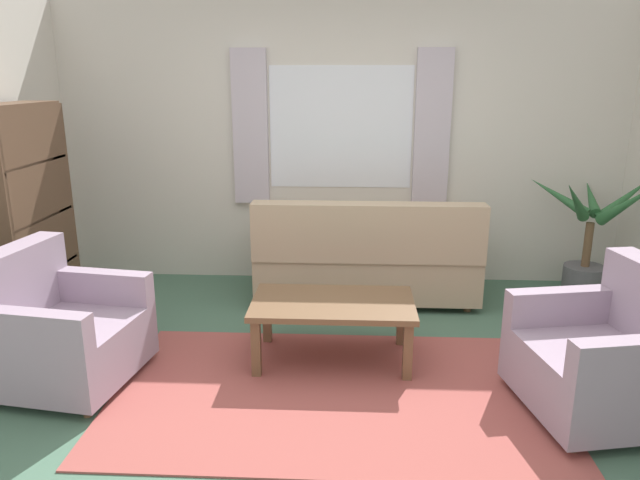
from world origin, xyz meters
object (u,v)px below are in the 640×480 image
at_px(potted_plant, 589,246).
at_px(coffee_table, 333,309).
at_px(armchair_right, 609,357).
at_px(armchair_left, 58,331).
at_px(couch, 366,260).
at_px(bookshelf, 34,226).

bearing_deg(potted_plant, coffee_table, -149.55).
bearing_deg(armchair_right, coffee_table, -120.46).
bearing_deg(armchair_right, potted_plant, 152.12).
distance_m(armchair_left, armchair_right, 3.35).
bearing_deg(potted_plant, armchair_left, -156.93).
relative_size(couch, armchair_left, 2.00).
distance_m(armchair_right, bookshelf, 4.12).
bearing_deg(couch, bookshelf, 13.21).
height_order(coffee_table, bookshelf, bookshelf).
relative_size(couch, coffee_table, 1.73).
bearing_deg(armchair_left, bookshelf, 40.73).
xyz_separation_m(armchair_right, potted_plant, (0.58, 1.86, 0.14)).
relative_size(couch, bookshelf, 1.10).
bearing_deg(armchair_left, coffee_table, -69.11).
bearing_deg(couch, armchair_right, 127.69).
relative_size(couch, potted_plant, 1.60).
height_order(couch, coffee_table, couch).
distance_m(armchair_left, bookshelf, 1.20).
xyz_separation_m(armchair_left, bookshelf, (-0.60, 0.95, 0.43)).
bearing_deg(coffee_table, armchair_left, -167.49).
xyz_separation_m(potted_plant, bookshelf, (-4.51, -0.72, 0.30)).
distance_m(armchair_left, potted_plant, 4.26).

